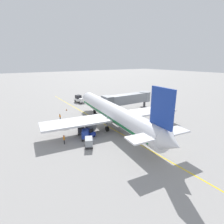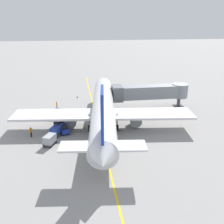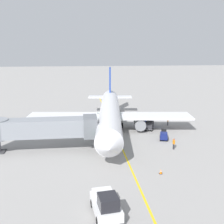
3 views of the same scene
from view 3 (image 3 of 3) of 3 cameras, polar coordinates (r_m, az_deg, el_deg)
ground_plane at (r=49.22m, az=0.69°, el=-4.45°), size 400.00×400.00×0.00m
gate_lead_in_line at (r=49.22m, az=0.69°, el=-4.45°), size 0.24×80.00×0.01m
parked_airliner at (r=49.88m, az=-0.48°, el=-0.42°), size 30.40×37.34×10.63m
jet_bridge at (r=41.40m, az=-14.25°, el=-3.24°), size 16.06×3.50×4.98m
pushback_tractor at (r=25.98m, az=-1.23°, el=-18.62°), size 2.72×4.64×2.40m
baggage_tug_lead at (r=53.06m, az=6.58°, el=-2.45°), size 1.89×2.74×1.62m
baggage_tug_trailing at (r=46.46m, az=10.69°, el=-4.83°), size 1.88×2.74×1.62m
baggage_cart_front at (r=51.36m, az=7.81°, el=-2.72°), size 2.12×2.91×1.58m
baggage_cart_second_in_train at (r=54.19m, az=7.54°, el=-1.89°), size 2.12×2.91×1.58m
baggage_cart_third_in_train at (r=57.29m, az=7.50°, el=-1.08°), size 2.12×2.91×1.58m
ground_crew_wing_walker at (r=55.13m, az=11.52°, el=-1.78°), size 0.38×0.69×1.69m
ground_crew_loader at (r=42.39m, az=12.68°, el=-6.32°), size 0.24×0.72×1.69m
safety_cone_nose_left at (r=34.36m, az=10.09°, el=-12.07°), size 0.36×0.36×0.59m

